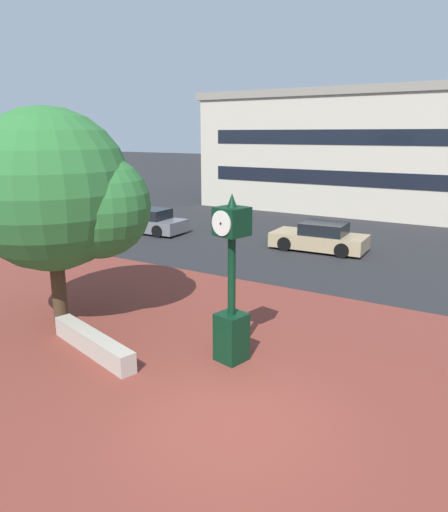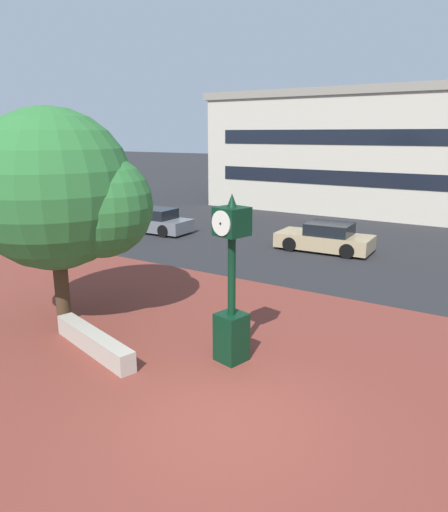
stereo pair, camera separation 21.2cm
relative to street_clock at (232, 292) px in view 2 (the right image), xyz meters
name	(u,v)px [view 2 (the right image)]	position (x,y,z in m)	size (l,w,h in m)	color
ground_plane	(226,423)	(1.23, -2.18, -1.67)	(200.00, 200.00, 0.00)	#262628
plaza_brick_paving	(273,379)	(1.23, -0.30, -1.67)	(44.00, 11.77, 0.01)	brown
planter_wall	(94,342)	(-3.04, -1.41, -1.42)	(3.20, 0.40, 0.50)	#ADA393
street_clock	(232,292)	(0.00, 0.00, 0.00)	(0.75, 0.79, 3.89)	black
plaza_tree	(63,193)	(-5.01, -0.35, 1.93)	(4.58, 4.26, 5.83)	#42301E
car_street_near	(154,221)	(-11.30, 10.45, -1.10)	(4.30, 1.96, 1.28)	slate
car_street_mid	(325,238)	(-2.01, 11.35, -1.10)	(4.26, 2.10, 1.28)	tan
civic_building	(445,152)	(0.40, 26.85, 2.29)	(30.14, 13.58, 7.89)	beige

